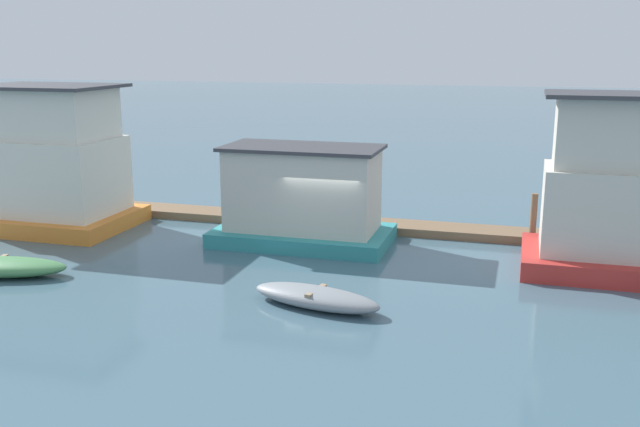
{
  "coord_description": "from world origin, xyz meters",
  "views": [
    {
      "loc": [
        6.16,
        -22.33,
        6.68
      ],
      "look_at": [
        0.0,
        -1.0,
        1.4
      ],
      "focal_mm": 40.0,
      "sensor_mm": 36.0,
      "label": 1
    }
  ],
  "objects_px": {
    "dinghy_grey": "(316,297)",
    "mooring_post_near_left": "(61,189)",
    "houseboat_teal": "(303,198)",
    "houseboat_orange": "(52,164)",
    "mooring_post_centre": "(533,221)"
  },
  "relations": [
    {
      "from": "dinghy_grey",
      "to": "mooring_post_near_left",
      "type": "distance_m",
      "value": 14.81
    },
    {
      "from": "mooring_post_centre",
      "to": "mooring_post_near_left",
      "type": "relative_size",
      "value": 0.92
    },
    {
      "from": "houseboat_orange",
      "to": "houseboat_teal",
      "type": "distance_m",
      "value": 9.58
    },
    {
      "from": "houseboat_orange",
      "to": "mooring_post_centre",
      "type": "bearing_deg",
      "value": 6.34
    },
    {
      "from": "houseboat_orange",
      "to": "dinghy_grey",
      "type": "relative_size",
      "value": 1.48
    },
    {
      "from": "houseboat_teal",
      "to": "dinghy_grey",
      "type": "xyz_separation_m",
      "value": [
        2.19,
        -5.84,
        -1.29
      ]
    },
    {
      "from": "houseboat_orange",
      "to": "dinghy_grey",
      "type": "distance_m",
      "value": 13.09
    },
    {
      "from": "houseboat_teal",
      "to": "mooring_post_centre",
      "type": "height_order",
      "value": "houseboat_teal"
    },
    {
      "from": "houseboat_teal",
      "to": "mooring_post_centre",
      "type": "relative_size",
      "value": 3.18
    },
    {
      "from": "mooring_post_centre",
      "to": "mooring_post_near_left",
      "type": "distance_m",
      "value": 18.27
    },
    {
      "from": "houseboat_teal",
      "to": "mooring_post_near_left",
      "type": "distance_m",
      "value": 10.79
    },
    {
      "from": "dinghy_grey",
      "to": "mooring_post_near_left",
      "type": "bearing_deg",
      "value": 150.43
    },
    {
      "from": "houseboat_teal",
      "to": "mooring_post_centre",
      "type": "distance_m",
      "value": 7.76
    },
    {
      "from": "houseboat_orange",
      "to": "dinghy_grey",
      "type": "bearing_deg",
      "value": -24.7
    },
    {
      "from": "mooring_post_near_left",
      "to": "houseboat_orange",
      "type": "bearing_deg",
      "value": -59.19
    }
  ]
}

